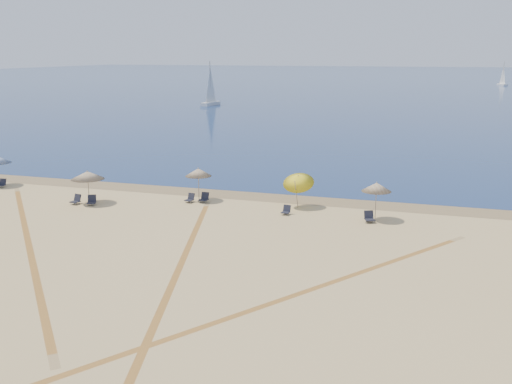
% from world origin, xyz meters
% --- Properties ---
extents(ground, '(160.00, 160.00, 0.00)m').
position_xyz_m(ground, '(0.00, 0.00, 0.00)').
color(ground, tan).
rests_on(ground, ground).
extents(ocean, '(500.00, 500.00, 0.00)m').
position_xyz_m(ocean, '(0.00, 225.00, 0.01)').
color(ocean, '#0C2151').
rests_on(ocean, ground).
extents(wet_sand, '(500.00, 500.00, 0.00)m').
position_xyz_m(wet_sand, '(0.00, 24.00, 0.00)').
color(wet_sand, olive).
rests_on(wet_sand, ground).
extents(umbrella_1, '(2.30, 2.30, 2.34)m').
position_xyz_m(umbrella_1, '(-11.82, 18.60, 2.00)').
color(umbrella_1, gray).
rests_on(umbrella_1, ground).
extents(umbrella_2, '(1.88, 1.88, 2.39)m').
position_xyz_m(umbrella_2, '(-4.72, 21.54, 2.05)').
color(umbrella_2, gray).
rests_on(umbrella_2, ground).
extents(umbrella_3, '(2.11, 2.12, 2.69)m').
position_xyz_m(umbrella_3, '(2.48, 21.66, 1.94)').
color(umbrella_3, gray).
rests_on(umbrella_3, ground).
extents(umbrella_4, '(1.86, 1.86, 2.47)m').
position_xyz_m(umbrella_4, '(7.82, 20.15, 2.13)').
color(umbrella_4, gray).
rests_on(umbrella_4, ground).
extents(chair_1, '(0.57, 0.66, 0.66)m').
position_xyz_m(chair_1, '(-21.14, 20.99, 0.29)').
color(chair_1, black).
rests_on(chair_1, ground).
extents(chair_2, '(0.68, 0.76, 0.68)m').
position_xyz_m(chair_2, '(-12.56, 18.15, 0.30)').
color(chair_2, black).
rests_on(chair_2, ground).
extents(chair_3, '(0.79, 0.84, 0.69)m').
position_xyz_m(chair_3, '(-11.38, 18.24, 0.30)').
color(chair_3, black).
rests_on(chair_3, ground).
extents(chair_4, '(0.67, 0.73, 0.64)m').
position_xyz_m(chair_4, '(-5.13, 20.88, 0.28)').
color(chair_4, black).
rests_on(chair_4, ground).
extents(chair_5, '(0.61, 0.70, 0.68)m').
position_xyz_m(chair_5, '(-4.19, 21.23, 0.30)').
color(chair_5, black).
rests_on(chair_5, ground).
extents(chair_6, '(0.58, 0.66, 0.61)m').
position_xyz_m(chair_6, '(2.14, 19.75, 0.27)').
color(chair_6, black).
rests_on(chair_6, ground).
extents(chair_7, '(0.79, 0.84, 0.70)m').
position_xyz_m(chair_7, '(7.52, 19.55, 0.31)').
color(chair_7, black).
rests_on(chair_7, ground).
extents(sailboat_0, '(2.10, 5.92, 8.62)m').
position_xyz_m(sailboat_0, '(-31.39, 93.23, 2.61)').
color(sailboat_0, white).
rests_on(sailboat_0, ocean).
extents(sailboat_1, '(2.79, 5.13, 7.42)m').
position_xyz_m(sailboat_1, '(31.77, 185.26, 2.25)').
color(sailboat_1, white).
rests_on(sailboat_1, ocean).
extents(tire_tracks, '(54.90, 44.01, 0.00)m').
position_xyz_m(tire_tracks, '(-1.86, 7.71, 0.00)').
color(tire_tracks, tan).
rests_on(tire_tracks, ground).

